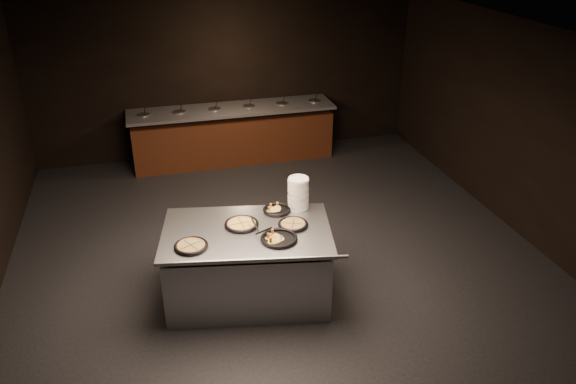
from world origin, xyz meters
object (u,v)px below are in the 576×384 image
plate_stack (298,193)px  pan_veggie_whole (191,246)px  pan_cheese_whole (242,224)px  serving_counter (248,266)px

plate_stack → pan_veggie_whole: plate_stack is taller
pan_cheese_whole → plate_stack: bearing=17.8°
pan_veggie_whole → pan_cheese_whole: bearing=27.6°
plate_stack → pan_veggie_whole: (-1.37, -0.56, -0.18)m
pan_veggie_whole → pan_cheese_whole: (0.62, 0.32, 0.00)m
plate_stack → pan_cheese_whole: bearing=-162.2°
plate_stack → pan_veggie_whole: size_ratio=1.08×
serving_counter → plate_stack: bearing=38.2°
pan_veggie_whole → plate_stack: bearing=22.4°
serving_counter → plate_stack: size_ratio=5.28×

